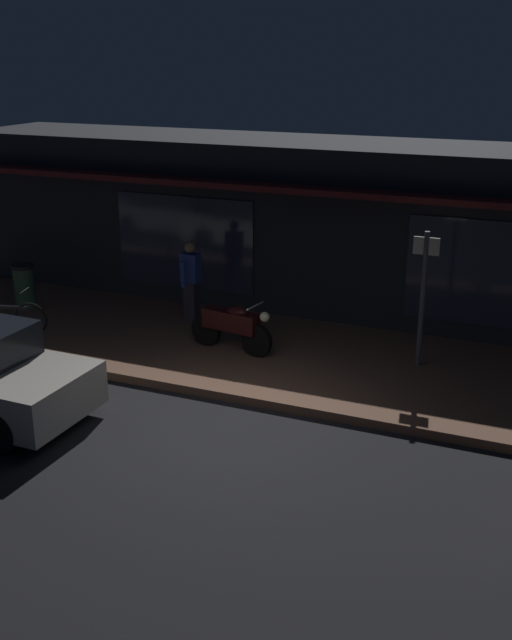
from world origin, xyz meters
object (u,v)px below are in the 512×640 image
Objects in this scene: bicycle_parked at (6,316)px; sign_post at (423,291)px; trash_bin at (24,285)px; motorcycle at (232,325)px; person_photographer at (191,280)px.

bicycle_parked is 7.94m from sign_post.
sign_post is at bearing 0.10° from trash_bin.
bicycle_parked is at bearing -62.85° from trash_bin.
motorcycle is at bearing -6.93° from trash_bin.
person_photographer is at bearing 7.65° from trash_bin.
motorcycle is 0.71× the size of sign_post.
sign_post reaches higher than bicycle_parked.
trash_bin is at bearing -172.35° from person_photographer.
bicycle_parked is at bearing -145.60° from person_photographer.
sign_post is (4.73, -0.49, 0.48)m from person_photographer.
bicycle_parked is 1.74× the size of trash_bin.
motorcycle reaches higher than bicycle_parked.
motorcycle is 1.83× the size of trash_bin.
motorcycle is 4.52m from bicycle_parked.
trash_bin is at bearing -179.90° from sign_post.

